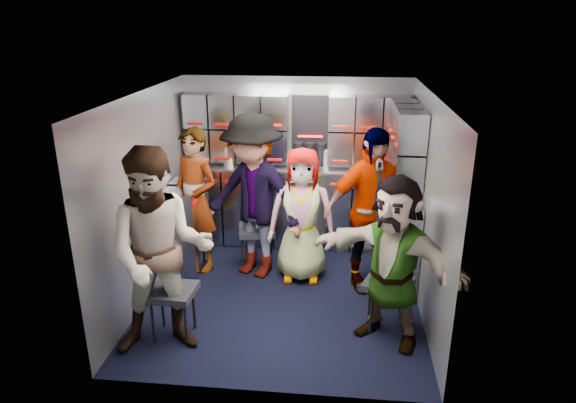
# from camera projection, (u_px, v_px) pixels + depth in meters

# --- Properties ---
(floor) EXTENTS (3.00, 3.00, 0.00)m
(floor) POSITION_uv_depth(u_px,v_px,m) (283.00, 294.00, 5.45)
(floor) COLOR black
(floor) RESTS_ON ground
(wall_back) EXTENTS (2.80, 0.04, 2.10)m
(wall_back) POSITION_uv_depth(u_px,v_px,m) (296.00, 161.00, 6.49)
(wall_back) COLOR #989FA6
(wall_back) RESTS_ON ground
(wall_left) EXTENTS (0.04, 3.00, 2.10)m
(wall_left) POSITION_uv_depth(u_px,v_px,m) (147.00, 197.00, 5.23)
(wall_left) COLOR #989FA6
(wall_left) RESTS_ON ground
(wall_right) EXTENTS (0.04, 3.00, 2.10)m
(wall_right) POSITION_uv_depth(u_px,v_px,m) (427.00, 207.00, 4.95)
(wall_right) COLOR #989FA6
(wall_right) RESTS_ON ground
(ceiling) EXTENTS (2.80, 3.00, 0.02)m
(ceiling) POSITION_uv_depth(u_px,v_px,m) (282.00, 95.00, 4.73)
(ceiling) COLOR silver
(ceiling) RESTS_ON wall_back
(cart_bank_back) EXTENTS (2.68, 0.38, 0.99)m
(cart_bank_back) POSITION_uv_depth(u_px,v_px,m) (295.00, 208.00, 6.49)
(cart_bank_back) COLOR #A6AAB6
(cart_bank_back) RESTS_ON ground
(cart_bank_left) EXTENTS (0.38, 0.76, 0.99)m
(cart_bank_left) POSITION_uv_depth(u_px,v_px,m) (186.00, 226.00, 5.92)
(cart_bank_left) COLOR #A6AAB6
(cart_bank_left) RESTS_ON ground
(counter) EXTENTS (2.68, 0.42, 0.03)m
(counter) POSITION_uv_depth(u_px,v_px,m) (295.00, 168.00, 6.31)
(counter) COLOR #B0B2B7
(counter) RESTS_ON cart_bank_back
(locker_bank_back) EXTENTS (2.68, 0.28, 0.82)m
(locker_bank_back) POSITION_uv_depth(u_px,v_px,m) (295.00, 129.00, 6.20)
(locker_bank_back) COLOR #A6AAB6
(locker_bank_back) RESTS_ON wall_back
(locker_bank_right) EXTENTS (0.28, 1.00, 0.82)m
(locker_bank_right) POSITION_uv_depth(u_px,v_px,m) (406.00, 145.00, 5.47)
(locker_bank_right) COLOR #A6AAB6
(locker_bank_right) RESTS_ON wall_right
(right_cabinet) EXTENTS (0.28, 1.20, 1.00)m
(right_cabinet) POSITION_uv_depth(u_px,v_px,m) (400.00, 233.00, 5.72)
(right_cabinet) COLOR #A6AAB6
(right_cabinet) RESTS_ON ground
(coffee_niche) EXTENTS (0.46, 0.16, 0.84)m
(coffee_niche) POSITION_uv_depth(u_px,v_px,m) (310.00, 130.00, 6.25)
(coffee_niche) COLOR black
(coffee_niche) RESTS_ON wall_back
(red_latch_strip) EXTENTS (2.60, 0.02, 0.03)m
(red_latch_strip) POSITION_uv_depth(u_px,v_px,m) (293.00, 184.00, 6.17)
(red_latch_strip) COLOR #9B0503
(red_latch_strip) RESTS_ON cart_bank_back
(jump_seat_near_left) EXTENTS (0.43, 0.41, 0.49)m
(jump_seat_near_left) POSITION_uv_depth(u_px,v_px,m) (172.00, 294.00, 4.61)
(jump_seat_near_left) COLOR black
(jump_seat_near_left) RESTS_ON ground
(jump_seat_mid_left) EXTENTS (0.47, 0.45, 0.48)m
(jump_seat_mid_left) POSITION_uv_depth(u_px,v_px,m) (257.00, 232.00, 5.94)
(jump_seat_mid_left) COLOR black
(jump_seat_mid_left) RESTS_ON ground
(jump_seat_center) EXTENTS (0.42, 0.41, 0.40)m
(jump_seat_center) POSITION_uv_depth(u_px,v_px,m) (303.00, 242.00, 5.86)
(jump_seat_center) COLOR black
(jump_seat_center) RESTS_ON ground
(jump_seat_mid_right) EXTENTS (0.45, 0.44, 0.42)m
(jump_seat_mid_right) POSITION_uv_depth(u_px,v_px,m) (367.00, 247.00, 5.69)
(jump_seat_mid_right) COLOR black
(jump_seat_mid_right) RESTS_ON ground
(jump_seat_near_right) EXTENTS (0.53, 0.51, 0.49)m
(jump_seat_near_right) POSITION_uv_depth(u_px,v_px,m) (388.00, 286.00, 4.74)
(jump_seat_near_right) COLOR black
(jump_seat_near_right) RESTS_ON ground
(attendant_standing) EXTENTS (0.72, 0.62, 1.66)m
(attendant_standing) POSITION_uv_depth(u_px,v_px,m) (195.00, 201.00, 5.76)
(attendant_standing) COLOR black
(attendant_standing) RESTS_ON ground
(attendant_arc_a) EXTENTS (1.04, 0.89, 1.84)m
(attendant_arc_a) POSITION_uv_depth(u_px,v_px,m) (161.00, 254.00, 4.28)
(attendant_arc_a) COLOR black
(attendant_arc_a) RESTS_ON ground
(attendant_arc_b) EXTENTS (1.36, 1.10, 1.84)m
(attendant_arc_b) POSITION_uv_depth(u_px,v_px,m) (253.00, 197.00, 5.60)
(attendant_arc_b) COLOR black
(attendant_arc_b) RESTS_ON ground
(attendant_arc_c) EXTENTS (0.75, 0.50, 1.50)m
(attendant_arc_c) POSITION_uv_depth(u_px,v_px,m) (302.00, 215.00, 5.56)
(attendant_arc_c) COLOR black
(attendant_arc_c) RESTS_ON ground
(attendant_arc_d) EXTENTS (1.11, 0.80, 1.75)m
(attendant_arc_d) POSITION_uv_depth(u_px,v_px,m) (370.00, 210.00, 5.35)
(attendant_arc_d) COLOR black
(attendant_arc_d) RESTS_ON ground
(attendant_arc_e) EXTENTS (1.48, 1.14, 1.56)m
(attendant_arc_e) POSITION_uv_depth(u_px,v_px,m) (393.00, 261.00, 4.45)
(attendant_arc_e) COLOR black
(attendant_arc_e) RESTS_ON ground
(bottle_left) EXTENTS (0.07, 0.07, 0.24)m
(bottle_left) POSITION_uv_depth(u_px,v_px,m) (227.00, 157.00, 6.30)
(bottle_left) COLOR white
(bottle_left) RESTS_ON counter
(bottle_mid) EXTENTS (0.06, 0.06, 0.22)m
(bottle_mid) POSITION_uv_depth(u_px,v_px,m) (252.00, 158.00, 6.27)
(bottle_mid) COLOR white
(bottle_mid) RESTS_ON counter
(bottle_right) EXTENTS (0.07, 0.07, 0.22)m
(bottle_right) POSITION_uv_depth(u_px,v_px,m) (326.00, 160.00, 6.18)
(bottle_right) COLOR white
(bottle_right) RESTS_ON counter
(cup_left) EXTENTS (0.07, 0.07, 0.11)m
(cup_left) POSITION_uv_depth(u_px,v_px,m) (230.00, 162.00, 6.31)
(cup_left) COLOR tan
(cup_left) RESTS_ON counter
(cup_right) EXTENTS (0.07, 0.07, 0.10)m
(cup_right) POSITION_uv_depth(u_px,v_px,m) (359.00, 166.00, 6.15)
(cup_right) COLOR tan
(cup_right) RESTS_ON counter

